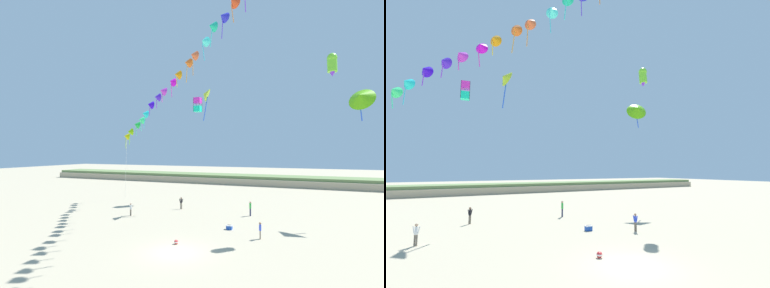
{
  "view_description": "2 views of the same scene",
  "coord_description": "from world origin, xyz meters",
  "views": [
    {
      "loc": [
        10.22,
        -20.69,
        7.78
      ],
      "look_at": [
        -2.73,
        9.69,
        8.54
      ],
      "focal_mm": 28.0,
      "sensor_mm": 36.0,
      "label": 1
    },
    {
      "loc": [
        -9.11,
        -11.43,
        5.13
      ],
      "look_at": [
        0.96,
        8.14,
        7.37
      ],
      "focal_mm": 24.0,
      "sensor_mm": 36.0,
      "label": 2
    }
  ],
  "objects": [
    {
      "name": "large_kite_mid_trail",
      "position": [
        -3.74,
        16.67,
        15.28
      ],
      "size": [
        1.67,
        2.07,
        4.48
      ],
      "color": "#BBE729"
    },
    {
      "name": "beach_ball",
      "position": [
        -0.84,
        1.89,
        0.18
      ],
      "size": [
        0.36,
        0.36,
        0.36
      ],
      "color": "red",
      "rests_on": "ground"
    },
    {
      "name": "person_mid_center",
      "position": [
        -6.83,
        15.63,
        0.92
      ],
      "size": [
        0.49,
        0.4,
        1.59
      ],
      "color": "#726656",
      "rests_on": "ground"
    },
    {
      "name": "person_near_left",
      "position": [
        -10.7,
        9.62,
        0.86
      ],
      "size": [
        0.51,
        0.28,
        1.49
      ],
      "color": "#726656",
      "rests_on": "ground"
    },
    {
      "name": "beach_cooler",
      "position": [
        1.95,
        8.12,
        0.21
      ],
      "size": [
        0.58,
        0.41,
        0.46
      ],
      "color": "blue",
      "rests_on": "ground"
    },
    {
      "name": "large_kite_outer_drift",
      "position": [
        14.41,
        16.19,
        13.61
      ],
      "size": [
        3.39,
        3.1,
        4.04
      ],
      "color": "#5FC112"
    },
    {
      "name": "dune_ridge",
      "position": [
        0.0,
        49.44,
        1.03
      ],
      "size": [
        120.0,
        8.92,
        2.08
      ],
      "color": "tan",
      "rests_on": "ground"
    },
    {
      "name": "large_kite_low_lead",
      "position": [
        11.46,
        11.5,
        16.32
      ],
      "size": [
        1.2,
        1.25,
        2.3
      ],
      "color": "#73DD2E"
    },
    {
      "name": "person_near_right",
      "position": [
        2.57,
        15.06,
        1.01
      ],
      "size": [
        0.24,
        0.61,
        1.74
      ],
      "color": "#282D4C",
      "rests_on": "ground"
    },
    {
      "name": "large_kite_high_solo",
      "position": [
        -7.37,
        22.87,
        15.06
      ],
      "size": [
        1.13,
        1.13,
        2.25
      ],
      "color": "#14EDB3"
    },
    {
      "name": "ground_plane",
      "position": [
        0.0,
        0.0,
        0.0
      ],
      "size": [
        240.0,
        240.0,
        0.0
      ],
      "primitive_type": "plane",
      "color": "tan"
    },
    {
      "name": "person_far_left",
      "position": [
        5.35,
        6.08,
        0.86
      ],
      "size": [
        0.2,
        0.52,
        1.48
      ],
      "color": "#726656",
      "rests_on": "ground"
    },
    {
      "name": "kite_banner_string",
      "position": [
        -3.42,
        10.66,
        18.5
      ],
      "size": [
        31.62,
        19.05,
        27.74
      ],
      "color": "#C3C70D"
    }
  ]
}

